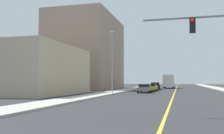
# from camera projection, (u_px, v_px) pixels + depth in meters

# --- Properties ---
(ground) EXTENTS (192.00, 192.00, 0.00)m
(ground) POSITION_uv_depth(u_px,v_px,m) (175.00, 91.00, 46.18)
(ground) COLOR #2D2D30
(sidewalk_left) EXTENTS (3.05, 168.00, 0.15)m
(sidewalk_left) POSITION_uv_depth(u_px,v_px,m) (124.00, 90.00, 48.60)
(sidewalk_left) COLOR #B2ADA3
(sidewalk_left) RESTS_ON ground
(lane_marking_center) EXTENTS (0.16, 144.00, 0.01)m
(lane_marking_center) POSITION_uv_depth(u_px,v_px,m) (175.00, 91.00, 46.18)
(lane_marking_center) COLOR yellow
(lane_marking_center) RESTS_ON ground
(building_left_near) EXTENTS (17.04, 15.76, 6.65)m
(building_left_near) POSITION_uv_depth(u_px,v_px,m) (15.00, 71.00, 36.49)
(building_left_near) COLOR tan
(building_left_near) RESTS_ON ground
(building_left_far) EXTENTS (12.95, 21.02, 16.53)m
(building_left_far) POSITION_uv_depth(u_px,v_px,m) (87.00, 53.00, 59.53)
(building_left_far) COLOR gray
(building_left_far) RESTS_ON ground
(street_lamp) EXTENTS (0.56, 0.28, 8.84)m
(street_lamp) POSITION_uv_depth(u_px,v_px,m) (112.00, 59.00, 36.57)
(street_lamp) COLOR gray
(street_lamp) RESTS_ON sidewalk_left
(car_yellow) EXTENTS (1.99, 4.49, 1.32)m
(car_yellow) POSITION_uv_depth(u_px,v_px,m) (152.00, 87.00, 46.61)
(car_yellow) COLOR gold
(car_yellow) RESTS_ON ground
(car_black) EXTENTS (2.11, 4.18, 1.50)m
(car_black) POSITION_uv_depth(u_px,v_px,m) (155.00, 86.00, 55.59)
(car_black) COLOR black
(car_black) RESTS_ON ground
(car_gray) EXTENTS (1.91, 3.85, 1.36)m
(car_gray) POSITION_uv_depth(u_px,v_px,m) (145.00, 88.00, 39.81)
(car_gray) COLOR slate
(car_gray) RESTS_ON ground
(delivery_truck) EXTENTS (2.46, 8.06, 3.29)m
(delivery_truck) POSITION_uv_depth(u_px,v_px,m) (169.00, 81.00, 62.73)
(delivery_truck) COLOR #194799
(delivery_truck) RESTS_ON ground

